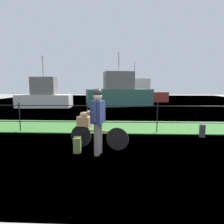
{
  "coord_description": "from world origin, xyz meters",
  "views": [
    {
      "loc": [
        -0.05,
        -4.9,
        1.78
      ],
      "look_at": [
        -0.33,
        1.32,
        0.9
      ],
      "focal_mm": 31.5,
      "sensor_mm": 36.0,
      "label": 1
    }
  ],
  "objects_px": {
    "moored_boat_mid": "(119,93)",
    "backpack_on_paving": "(77,145)",
    "moored_boat_far": "(134,94)",
    "cyclist_person": "(98,116)",
    "bicycle_main": "(98,137)",
    "terrier_dog": "(85,114)",
    "wooden_crate": "(85,121)",
    "moored_boat_near": "(44,96)",
    "mooring_bollard": "(202,131)"
  },
  "relations": [
    {
      "from": "terrier_dog",
      "to": "moored_boat_far",
      "type": "bearing_deg",
      "value": 80.88
    },
    {
      "from": "bicycle_main",
      "to": "terrier_dog",
      "type": "xyz_separation_m",
      "value": [
        -0.36,
        0.09,
        0.63
      ]
    },
    {
      "from": "terrier_dog",
      "to": "moored_boat_near",
      "type": "bearing_deg",
      "value": 117.15
    },
    {
      "from": "moored_boat_mid",
      "to": "mooring_bollard",
      "type": "bearing_deg",
      "value": -73.43
    },
    {
      "from": "backpack_on_paving",
      "to": "mooring_bollard",
      "type": "xyz_separation_m",
      "value": [
        3.91,
        1.68,
        0.02
      ]
    },
    {
      "from": "terrier_dog",
      "to": "cyclist_person",
      "type": "bearing_deg",
      "value": -53.43
    },
    {
      "from": "terrier_dog",
      "to": "backpack_on_paving",
      "type": "xyz_separation_m",
      "value": [
        -0.15,
        -0.44,
        -0.76
      ]
    },
    {
      "from": "wooden_crate",
      "to": "moored_boat_far",
      "type": "relative_size",
      "value": 0.05
    },
    {
      "from": "moored_boat_mid",
      "to": "backpack_on_paving",
      "type": "bearing_deg",
      "value": -94.69
    },
    {
      "from": "terrier_dog",
      "to": "moored_boat_mid",
      "type": "relative_size",
      "value": 0.06
    },
    {
      "from": "moored_boat_mid",
      "to": "moored_boat_near",
      "type": "bearing_deg",
      "value": -165.25
    },
    {
      "from": "bicycle_main",
      "to": "cyclist_person",
      "type": "bearing_deg",
      "value": -82.99
    },
    {
      "from": "moored_boat_far",
      "to": "mooring_bollard",
      "type": "bearing_deg",
      "value": -84.04
    },
    {
      "from": "wooden_crate",
      "to": "moored_boat_far",
      "type": "height_order",
      "value": "moored_boat_far"
    },
    {
      "from": "mooring_bollard",
      "to": "moored_boat_near",
      "type": "bearing_deg",
      "value": 135.99
    },
    {
      "from": "terrier_dog",
      "to": "moored_boat_near",
      "type": "distance_m",
      "value": 10.86
    },
    {
      "from": "moored_boat_mid",
      "to": "moored_boat_far",
      "type": "relative_size",
      "value": 0.83
    },
    {
      "from": "mooring_bollard",
      "to": "cyclist_person",
      "type": "bearing_deg",
      "value": -151.6
    },
    {
      "from": "bicycle_main",
      "to": "moored_boat_near",
      "type": "xyz_separation_m",
      "value": [
        -5.32,
        9.75,
        0.51
      ]
    },
    {
      "from": "cyclist_person",
      "to": "backpack_on_paving",
      "type": "bearing_deg",
      "value": 167.14
    },
    {
      "from": "wooden_crate",
      "to": "mooring_bollard",
      "type": "height_order",
      "value": "wooden_crate"
    },
    {
      "from": "wooden_crate",
      "to": "backpack_on_paving",
      "type": "height_order",
      "value": "wooden_crate"
    },
    {
      "from": "mooring_bollard",
      "to": "moored_boat_far",
      "type": "distance_m",
      "value": 13.54
    },
    {
      "from": "terrier_dog",
      "to": "moored_boat_far",
      "type": "height_order",
      "value": "moored_boat_far"
    },
    {
      "from": "terrier_dog",
      "to": "backpack_on_paving",
      "type": "distance_m",
      "value": 0.89
    },
    {
      "from": "cyclist_person",
      "to": "mooring_bollard",
      "type": "distance_m",
      "value": 3.88
    },
    {
      "from": "terrier_dog",
      "to": "backpack_on_paving",
      "type": "relative_size",
      "value": 0.81
    },
    {
      "from": "wooden_crate",
      "to": "cyclist_person",
      "type": "bearing_deg",
      "value": -52.18
    },
    {
      "from": "cyclist_person",
      "to": "moored_boat_far",
      "type": "height_order",
      "value": "moored_boat_far"
    },
    {
      "from": "terrier_dog",
      "to": "moored_boat_near",
      "type": "relative_size",
      "value": 0.08
    },
    {
      "from": "moored_boat_far",
      "to": "terrier_dog",
      "type": "bearing_deg",
      "value": -99.12
    },
    {
      "from": "backpack_on_paving",
      "to": "moored_boat_far",
      "type": "relative_size",
      "value": 0.06
    },
    {
      "from": "backpack_on_paving",
      "to": "terrier_dog",
      "type": "bearing_deg",
      "value": -22.31
    },
    {
      "from": "wooden_crate",
      "to": "mooring_bollard",
      "type": "xyz_separation_m",
      "value": [
        3.79,
        1.23,
        -0.53
      ]
    },
    {
      "from": "mooring_bollard",
      "to": "moored_boat_far",
      "type": "relative_size",
      "value": 0.06
    },
    {
      "from": "backpack_on_paving",
      "to": "moored_boat_near",
      "type": "relative_size",
      "value": 0.1
    },
    {
      "from": "backpack_on_paving",
      "to": "mooring_bollard",
      "type": "height_order",
      "value": "mooring_bollard"
    },
    {
      "from": "cyclist_person",
      "to": "moored_boat_far",
      "type": "distance_m",
      "value": 15.38
    },
    {
      "from": "backpack_on_paving",
      "to": "mooring_bollard",
      "type": "relative_size",
      "value": 0.92
    },
    {
      "from": "backpack_on_paving",
      "to": "moored_boat_near",
      "type": "xyz_separation_m",
      "value": [
        -4.81,
        10.1,
        0.64
      ]
    },
    {
      "from": "moored_boat_far",
      "to": "moored_boat_near",
      "type": "bearing_deg",
      "value": -145.47
    },
    {
      "from": "wooden_crate",
      "to": "terrier_dog",
      "type": "bearing_deg",
      "value": -13.9
    },
    {
      "from": "bicycle_main",
      "to": "backpack_on_paving",
      "type": "height_order",
      "value": "bicycle_main"
    },
    {
      "from": "bicycle_main",
      "to": "moored_boat_mid",
      "type": "xyz_separation_m",
      "value": [
        0.44,
        11.27,
        0.7
      ]
    },
    {
      "from": "moored_boat_mid",
      "to": "wooden_crate",
      "type": "bearing_deg",
      "value": -94.25
    },
    {
      "from": "bicycle_main",
      "to": "moored_boat_far",
      "type": "distance_m",
      "value": 14.93
    },
    {
      "from": "moored_boat_far",
      "to": "moored_boat_mid",
      "type": "bearing_deg",
      "value": -113.83
    },
    {
      "from": "wooden_crate",
      "to": "terrier_dog",
      "type": "relative_size",
      "value": 1.12
    },
    {
      "from": "moored_boat_far",
      "to": "cyclist_person",
      "type": "bearing_deg",
      "value": -97.24
    },
    {
      "from": "bicycle_main",
      "to": "cyclist_person",
      "type": "height_order",
      "value": "cyclist_person"
    }
  ]
}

